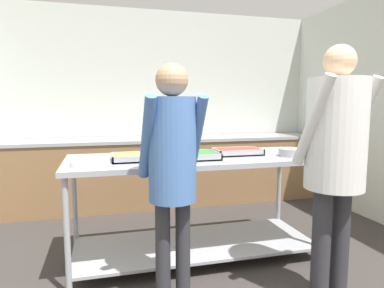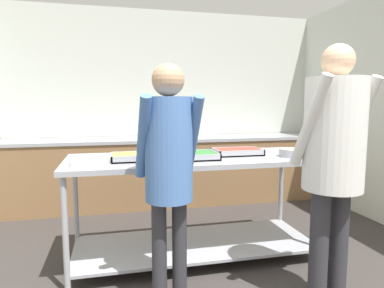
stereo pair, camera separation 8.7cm
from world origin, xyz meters
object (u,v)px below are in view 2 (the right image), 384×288
at_px(guest_serving_left, 334,148).
at_px(guest_serving_right, 169,158).
at_px(plate_stack, 88,163).
at_px(serving_tray_greens, 194,156).
at_px(serving_tray_vegetables, 139,157).
at_px(serving_tray_roast, 237,152).
at_px(water_bottle, 182,130).
at_px(sauce_pan, 292,152).

height_order(guest_serving_left, guest_serving_right, guest_serving_left).
relative_size(plate_stack, serving_tray_greens, 0.70).
relative_size(serving_tray_vegetables, guest_serving_right, 0.28).
xyz_separation_m(serving_tray_roast, water_bottle, (-0.18, 1.57, 0.09)).
relative_size(plate_stack, guest_serving_left, 0.16).
relative_size(sauce_pan, water_bottle, 1.45).
distance_m(plate_stack, guest_serving_right, 0.72).
bearing_deg(guest_serving_right, serving_tray_vegetables, 103.11).
relative_size(sauce_pan, guest_serving_left, 0.21).
xyz_separation_m(serving_tray_vegetables, sauce_pan, (1.32, -0.12, 0.01)).
distance_m(sauce_pan, guest_serving_right, 1.27).
bearing_deg(water_bottle, serving_tray_roast, -83.31).
bearing_deg(serving_tray_roast, sauce_pan, -26.16).
height_order(sauce_pan, water_bottle, water_bottle).
height_order(serving_tray_greens, guest_serving_left, guest_serving_left).
bearing_deg(guest_serving_left, sauce_pan, 81.13).
distance_m(serving_tray_greens, water_bottle, 1.72).
xyz_separation_m(plate_stack, serving_tray_roast, (1.28, 0.24, 0.01)).
bearing_deg(serving_tray_greens, guest_serving_left, -46.74).
bearing_deg(guest_serving_left, serving_tray_roast, 108.84).
bearing_deg(guest_serving_right, serving_tray_greens, 62.18).
height_order(plate_stack, guest_serving_right, guest_serving_right).
distance_m(guest_serving_left, guest_serving_right, 1.08).
distance_m(serving_tray_greens, guest_serving_right, 0.66).
bearing_deg(plate_stack, guest_serving_left, -23.14).
relative_size(serving_tray_greens, sauce_pan, 1.06).
xyz_separation_m(serving_tray_vegetables, guest_serving_right, (0.14, -0.62, 0.08)).
xyz_separation_m(plate_stack, serving_tray_vegetables, (0.39, 0.16, 0.01)).
height_order(plate_stack, serving_tray_greens, serving_tray_greens).
height_order(serving_tray_roast, guest_serving_left, guest_serving_left).
bearing_deg(sauce_pan, guest_serving_left, -98.87).
xyz_separation_m(serving_tray_roast, sauce_pan, (0.43, -0.21, 0.01)).
bearing_deg(serving_tray_vegetables, guest_serving_left, -34.92).
bearing_deg(serving_tray_roast, guest_serving_right, -136.41).
bearing_deg(serving_tray_vegetables, water_bottle, 66.99).
height_order(sauce_pan, guest_serving_right, guest_serving_right).
relative_size(serving_tray_greens, serving_tray_roast, 0.92).
relative_size(serving_tray_greens, water_bottle, 1.54).
height_order(serving_tray_vegetables, water_bottle, water_bottle).
xyz_separation_m(guest_serving_left, guest_serving_right, (-1.06, 0.22, -0.06)).
distance_m(serving_tray_roast, guest_serving_left, 0.99).
height_order(plate_stack, water_bottle, water_bottle).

